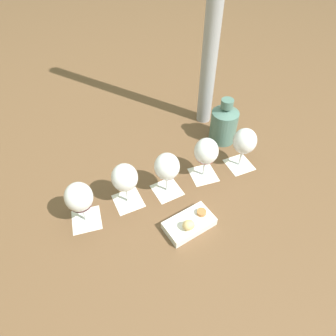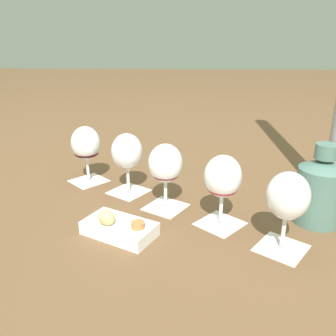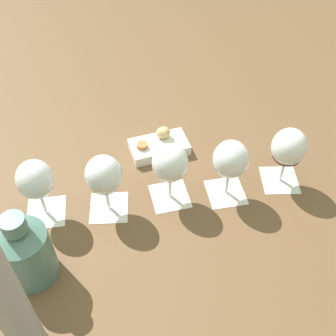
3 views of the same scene
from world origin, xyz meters
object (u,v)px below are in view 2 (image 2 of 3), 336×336
object	(u,v)px
wine_glass_0	(288,199)
wine_glass_2	(165,166)
wine_glass_3	(127,154)
wine_glass_4	(86,145)
snack_dish	(118,227)
wine_glass_1	(223,180)
ceramic_vase	(320,189)

from	to	relation	value
wine_glass_0	wine_glass_2	distance (m)	0.32
wine_glass_2	wine_glass_3	xyz separation A→B (m)	(0.11, -0.09, 0.00)
wine_glass_2	wine_glass_3	distance (m)	0.15
wine_glass_4	wine_glass_0	bearing A→B (deg)	145.25
wine_glass_4	snack_dish	distance (m)	0.36
wine_glass_3	wine_glass_0	bearing A→B (deg)	143.24
wine_glass_0	wine_glass_4	distance (m)	0.62
wine_glass_1	wine_glass_3	distance (m)	0.31
wine_glass_0	ceramic_vase	distance (m)	0.17
wine_glass_2	wine_glass_4	xyz separation A→B (m)	(0.25, -0.17, 0.00)
wine_glass_4	snack_dish	size ratio (longest dim) A/B	0.93
wine_glass_0	ceramic_vase	size ratio (longest dim) A/B	0.87
wine_glass_0	snack_dish	xyz separation A→B (m)	(0.36, -0.04, -0.10)
wine_glass_2	ceramic_vase	xyz separation A→B (m)	(-0.37, 0.06, -0.03)
wine_glass_3	ceramic_vase	distance (m)	0.51
ceramic_vase	wine_glass_1	bearing A→B (deg)	5.86
wine_glass_2	wine_glass_4	distance (m)	0.30
wine_glass_0	wine_glass_3	size ratio (longest dim) A/B	1.00
wine_glass_0	wine_glass_1	distance (m)	0.16
wine_glass_0	wine_glass_2	size ratio (longest dim) A/B	1.00
wine_glass_3	wine_glass_4	bearing A→B (deg)	-28.77
ceramic_vase	snack_dish	distance (m)	0.48
wine_glass_3	wine_glass_4	distance (m)	0.16
wine_glass_4	snack_dish	bearing A→B (deg)	115.39
wine_glass_4	wine_glass_2	bearing A→B (deg)	145.75
wine_glass_1	wine_glass_2	xyz separation A→B (m)	(0.14, -0.08, -0.00)
wine_glass_2	wine_glass_3	world-z (taller)	same
snack_dish	wine_glass_0	bearing A→B (deg)	173.75
wine_glass_2	wine_glass_4	world-z (taller)	same
wine_glass_1	wine_glass_2	size ratio (longest dim) A/B	1.00
wine_glass_3	snack_dish	distance (m)	0.26
wine_glass_4	ceramic_vase	size ratio (longest dim) A/B	0.87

